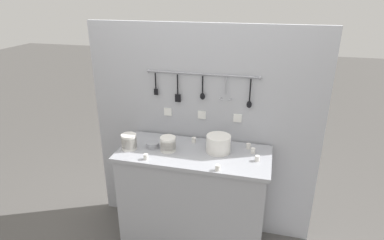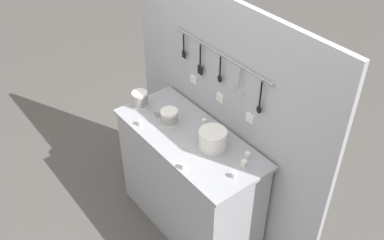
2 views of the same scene
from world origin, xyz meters
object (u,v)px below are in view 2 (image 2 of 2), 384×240
Objects in this scene: plate_stack at (213,139)px; cup_edge_near at (247,155)px; bowl_stack_tall_left at (169,117)px; cup_back_left at (244,163)px; cup_front_left at (183,166)px; cup_beside_plates at (234,175)px; bowl_stack_back_corner at (140,99)px; steel_mixing_bowl at (161,111)px; cup_centre at (140,123)px; cup_mid_row at (204,122)px.

cup_edge_near is at bearing 26.06° from plate_stack.
bowl_stack_tall_left reaches higher than cup_back_left.
cup_beside_plates is at bearing 38.14° from cup_front_left.
plate_stack reaches higher than cup_front_left.
cup_back_left is (1.01, 0.18, -0.04)m from bowl_stack_back_corner.
steel_mixing_bowl is 2.46× the size of cup_back_left.
cup_front_left is at bearing -21.77° from steel_mixing_bowl.
bowl_stack_back_corner is at bearing -177.10° from cup_beside_plates.
cup_back_left is at bearing 6.79° from steel_mixing_bowl.
cup_front_left is at bearing -124.43° from cup_back_left.
cup_edge_near is at bearing 120.13° from cup_back_left.
plate_stack is at bearing -171.75° from cup_back_left.
cup_back_left and cup_centre have the same top height.
bowl_stack_back_corner is 1.19× the size of steel_mixing_bowl.
bowl_stack_tall_left is 0.15m from steel_mixing_bowl.
bowl_stack_back_corner is 2.93× the size of cup_back_left.
cup_edge_near is (0.24, 0.12, -0.05)m from plate_stack.
plate_stack is (0.73, 0.14, 0.00)m from bowl_stack_back_corner.
bowl_stack_back_corner is 0.74m from plate_stack.
cup_edge_near is at bearing 26.85° from cup_centre.
cup_front_left is at bearing -55.55° from cup_mid_row.
cup_front_left is 0.50m from cup_mid_row.
plate_stack reaches higher than cup_back_left.
cup_beside_plates is 1.00× the size of cup_edge_near.
bowl_stack_back_corner is at bearing -165.38° from cup_edge_near.
cup_back_left is at bearing -59.87° from cup_edge_near.
cup_back_left and cup_mid_row have the same top height.
plate_stack is 0.29m from cup_back_left.
plate_stack is 4.47× the size of cup_centre.
cup_beside_plates is 0.59m from cup_mid_row.
bowl_stack_back_corner reaches higher than cup_centre.
bowl_stack_tall_left is at bearing 9.14° from bowl_stack_back_corner.
cup_front_left is 1.00× the size of cup_edge_near.
cup_front_left reaches higher than steel_mixing_bowl.
steel_mixing_bowl is 0.81m from cup_edge_near.
bowl_stack_tall_left reaches higher than cup_beside_plates.
cup_centre is (-0.12, -0.19, -0.04)m from bowl_stack_tall_left.
cup_centre is 1.00× the size of cup_front_left.
cup_mid_row is at bearing 29.21° from steel_mixing_bowl.
cup_back_left reaches higher than steel_mixing_bowl.
cup_centre is at bearing -33.95° from bowl_stack_back_corner.
cup_beside_plates is at bearing 0.09° from bowl_stack_tall_left.
plate_stack is 4.47× the size of cup_beside_plates.
cup_front_left and cup_mid_row have the same top height.
cup_back_left is at bearing 108.57° from cup_beside_plates.
cup_front_left is at bearing -114.50° from cup_edge_near.
cup_mid_row is (0.17, 0.20, -0.04)m from bowl_stack_tall_left.
cup_beside_plates is at bearing -71.43° from cup_back_left.
plate_stack is (0.41, 0.08, 0.01)m from bowl_stack_tall_left.
cup_beside_plates is (0.73, 0.00, -0.04)m from bowl_stack_tall_left.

